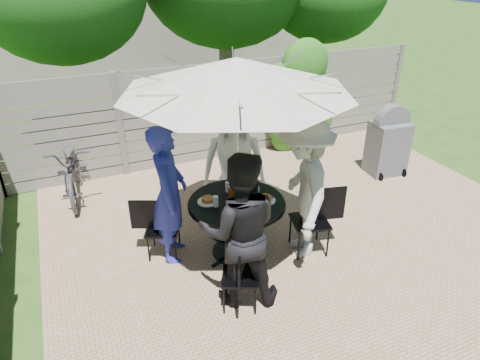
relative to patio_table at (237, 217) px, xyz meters
name	(u,v)px	position (x,y,z in m)	size (l,w,h in m)	color
patio_table	(237,217)	(0.00, 0.00, 0.00)	(1.56, 1.56, 0.79)	black
umbrella	(236,75)	(0.00, 0.00, 1.83)	(3.42, 3.42, 2.57)	silver
chair_back	(234,198)	(0.35, 0.90, -0.28)	(0.58, 0.69, 0.90)	black
person_back	(234,164)	(0.30, 0.77, 0.37)	(0.90, 0.58, 1.84)	white
chair_left	(163,239)	(-0.90, 0.35, -0.30)	(0.63, 0.53, 0.83)	black
person_left	(169,195)	(-0.77, 0.30, 0.36)	(0.66, 0.44, 1.82)	#232C9A
chair_front	(240,288)	(-0.35, -0.90, -0.30)	(0.53, 0.63, 0.83)	black
person_front	(240,231)	(-0.30, -0.77, 0.36)	(0.89, 0.69, 1.83)	black
chair_right	(310,233)	(0.90, -0.35, -0.27)	(0.71, 0.54, 0.94)	black
person_right	(303,189)	(0.77, -0.30, 0.40)	(1.23, 0.71, 1.90)	#BBBBB5
plate_back	(236,186)	(0.13, 0.34, 0.26)	(0.26, 0.26, 0.06)	white
plate_left	(208,200)	(-0.34, 0.13, 0.26)	(0.26, 0.26, 0.06)	white
plate_front	(238,215)	(-0.13, -0.34, 0.26)	(0.26, 0.26, 0.06)	white
plate_right	(265,199)	(0.34, -0.13, 0.26)	(0.26, 0.26, 0.06)	white
glass_back	(228,187)	(0.00, 0.28, 0.31)	(0.07, 0.07, 0.14)	silver
glass_left	(216,201)	(-0.28, 0.00, 0.31)	(0.07, 0.07, 0.14)	silver
glass_front	(246,207)	(0.00, -0.28, 0.31)	(0.07, 0.07, 0.14)	silver
glass_right	(257,192)	(0.28, 0.00, 0.31)	(0.07, 0.07, 0.14)	silver
syrup_jug	(232,194)	(-0.04, 0.07, 0.32)	(0.09, 0.09, 0.16)	#59280C
coffee_cup	(244,188)	(0.17, 0.17, 0.30)	(0.08, 0.08, 0.12)	#C6B293
bicycle	(72,168)	(-1.80, 2.52, -0.08)	(0.63, 1.82, 0.95)	#333338
bbq_grill	(388,143)	(3.37, 1.08, 0.03)	(0.67, 0.54, 1.28)	#545458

